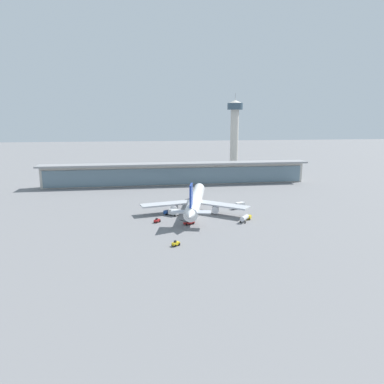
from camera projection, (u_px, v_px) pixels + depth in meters
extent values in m
plane|color=slate|center=(198.00, 218.00, 157.89)|extent=(1200.00, 1200.00, 0.00)
cylinder|color=white|center=(196.00, 200.00, 169.52)|extent=(19.18, 56.98, 6.03)
cone|color=white|center=(200.00, 188.00, 199.75)|extent=(7.01, 6.65, 5.91)
cone|color=white|center=(190.00, 215.00, 139.46)|extent=(6.82, 7.71, 5.42)
cube|color=black|center=(199.00, 187.00, 196.17)|extent=(4.98, 3.48, 0.73)
cube|color=#B7BABF|center=(168.00, 204.00, 165.69)|extent=(26.80, 12.12, 0.73)
cube|color=#B7BABF|center=(222.00, 205.00, 163.55)|extent=(24.28, 21.65, 0.73)
cylinder|color=silver|center=(174.00, 208.00, 165.26)|extent=(4.25, 5.02, 3.32)
cylinder|color=silver|center=(215.00, 209.00, 163.64)|extent=(4.25, 5.02, 3.32)
cube|color=#193899|center=(191.00, 195.00, 143.12)|extent=(2.40, 7.24, 9.35)
cube|color=#B7BABF|center=(191.00, 212.00, 143.49)|extent=(17.23, 8.32, 0.52)
cylinder|color=black|center=(188.00, 211.00, 167.77)|extent=(1.55, 1.71, 1.45)
cylinder|color=black|center=(202.00, 211.00, 167.22)|extent=(1.55, 1.71, 1.45)
cylinder|color=black|center=(199.00, 199.00, 192.84)|extent=(1.55, 1.71, 1.45)
cube|color=#234C9E|center=(166.00, 212.00, 164.11)|extent=(2.85, 2.92, 1.50)
cube|color=black|center=(165.00, 211.00, 164.45)|extent=(1.40, 1.68, 0.70)
cube|color=silver|center=(173.00, 212.00, 161.94)|extent=(5.02, 4.69, 2.50)
cylinder|color=black|center=(166.00, 214.00, 162.97)|extent=(0.87, 0.79, 0.90)
cylinder|color=black|center=(169.00, 213.00, 164.76)|extent=(0.87, 0.79, 0.90)
cylinder|color=black|center=(175.00, 216.00, 160.59)|extent=(0.87, 0.79, 0.90)
cylinder|color=black|center=(177.00, 215.00, 162.37)|extent=(0.87, 0.79, 0.90)
cube|color=silver|center=(234.00, 207.00, 173.21)|extent=(2.62, 2.85, 1.50)
cube|color=black|center=(233.00, 207.00, 172.71)|extent=(1.00, 1.92, 0.70)
cube|color=silver|center=(240.00, 205.00, 175.33)|extent=(5.14, 4.06, 2.50)
cylinder|color=black|center=(237.00, 209.00, 172.95)|extent=(0.93, 0.64, 0.90)
cylinder|color=black|center=(234.00, 208.00, 174.66)|extent=(0.93, 0.64, 0.90)
cylinder|color=black|center=(244.00, 208.00, 175.59)|extent=(0.93, 0.64, 0.90)
cylinder|color=black|center=(241.00, 207.00, 177.30)|extent=(0.93, 0.64, 0.90)
cube|color=yellow|center=(248.00, 217.00, 156.00)|extent=(3.12, 3.06, 1.50)
cylinder|color=silver|center=(244.00, 218.00, 151.77)|extent=(5.11, 5.70, 2.10)
cylinder|color=black|center=(245.00, 219.00, 155.88)|extent=(0.78, 0.88, 0.90)
cylinder|color=black|center=(250.00, 219.00, 154.82)|extent=(0.78, 0.88, 0.90)
cylinder|color=black|center=(240.00, 222.00, 151.02)|extent=(0.78, 0.88, 0.90)
cylinder|color=black|center=(245.00, 222.00, 149.96)|extent=(0.78, 0.88, 0.90)
cube|color=yellow|center=(176.00, 243.00, 123.12)|extent=(3.13, 2.90, 0.90)
cube|color=black|center=(175.00, 242.00, 122.74)|extent=(0.98, 0.98, 0.70)
cylinder|color=black|center=(176.00, 243.00, 124.39)|extent=(0.88, 0.77, 0.90)
cylinder|color=black|center=(179.00, 244.00, 123.43)|extent=(0.88, 0.77, 0.90)
cylinder|color=black|center=(172.00, 245.00, 122.99)|extent=(0.88, 0.77, 0.90)
cylinder|color=black|center=(175.00, 246.00, 122.04)|extent=(0.88, 0.77, 0.90)
cube|color=#B21E1E|center=(189.00, 223.00, 148.53)|extent=(5.12, 3.26, 0.60)
cube|color=black|center=(184.00, 221.00, 147.20)|extent=(4.03, 2.14, 1.72)
cylinder|color=black|center=(186.00, 224.00, 147.11)|extent=(0.94, 0.56, 0.90)
cylinder|color=black|center=(185.00, 223.00, 148.54)|extent=(0.94, 0.56, 0.90)
cylinder|color=black|center=(193.00, 223.00, 148.63)|extent=(0.94, 0.56, 0.90)
cylinder|color=black|center=(192.00, 222.00, 150.07)|extent=(0.94, 0.56, 0.90)
cube|color=#B21E1E|center=(157.00, 220.00, 151.28)|extent=(3.03, 3.05, 0.90)
cube|color=black|center=(157.00, 219.00, 150.88)|extent=(0.99, 0.99, 0.70)
cylinder|color=black|center=(157.00, 221.00, 152.56)|extent=(0.83, 0.84, 0.90)
cylinder|color=black|center=(160.00, 221.00, 151.75)|extent=(0.83, 0.84, 0.90)
cylinder|color=black|center=(154.00, 222.00, 150.99)|extent=(0.83, 0.84, 0.90)
cylinder|color=black|center=(157.00, 222.00, 150.18)|extent=(0.83, 0.84, 0.90)
cube|color=beige|center=(177.00, 174.00, 240.28)|extent=(180.00, 8.00, 14.00)
cube|color=slate|center=(178.00, 176.00, 236.26)|extent=(176.40, 0.50, 11.20)
cube|color=gray|center=(178.00, 164.00, 236.80)|extent=(183.60, 12.80, 1.20)
cylinder|color=beige|center=(234.00, 143.00, 273.80)|extent=(6.40, 6.40, 51.80)
cylinder|color=#384C5B|center=(235.00, 106.00, 268.01)|extent=(12.00, 12.00, 5.00)
cone|color=beige|center=(235.00, 102.00, 267.26)|extent=(10.20, 10.20, 2.40)
cylinder|color=#99999E|center=(235.00, 97.00, 266.50)|extent=(0.36, 0.36, 5.00)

